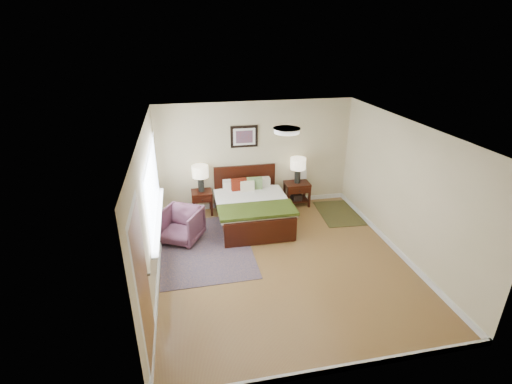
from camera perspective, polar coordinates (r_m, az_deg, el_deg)
floor at (r=6.99m, az=4.08°, el=-10.53°), size 5.00×5.00×0.00m
back_wall at (r=8.64m, az=-0.04°, el=5.66°), size 4.50×0.04×2.50m
front_wall at (r=4.37m, az=13.45°, el=-14.83°), size 4.50×0.04×2.50m
left_wall at (r=6.20m, az=-16.11°, el=-2.89°), size 0.04×5.00×2.50m
right_wall at (r=7.28m, az=21.73°, el=0.36°), size 0.04×5.00×2.50m
ceiling at (r=5.96m, az=4.77°, el=9.77°), size 4.50×5.00×0.02m
window at (r=6.78m, az=-15.42°, el=0.71°), size 0.11×2.72×1.32m
door at (r=4.80m, az=-16.90°, el=-14.04°), size 0.06×1.00×2.18m
ceil_fixture at (r=5.97m, az=4.76°, el=9.45°), size 0.44×0.44×0.08m
bed at (r=8.03m, az=-0.64°, el=-1.77°), size 1.57×1.88×1.01m
wall_art at (r=8.43m, az=-1.83°, el=8.52°), size 0.62×0.05×0.50m
nightstand_left at (r=8.56m, az=-8.34°, el=-0.68°), size 0.46×0.42×0.55m
nightstand_right at (r=8.97m, az=6.31°, el=0.09°), size 0.58×0.44×0.58m
lamp_left at (r=8.36m, az=-8.57°, el=2.83°), size 0.36×0.36×0.61m
lamp_right at (r=8.74m, az=6.48°, el=4.07°), size 0.36×0.36×0.61m
armchair at (r=7.58m, az=-11.44°, el=-5.02°), size 1.00×1.01×0.69m
rug_persian at (r=7.43m, az=-7.69°, el=-8.39°), size 1.75×2.46×0.01m
rug_navy at (r=8.87m, az=12.60°, el=-3.16°), size 0.96×1.37×0.01m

